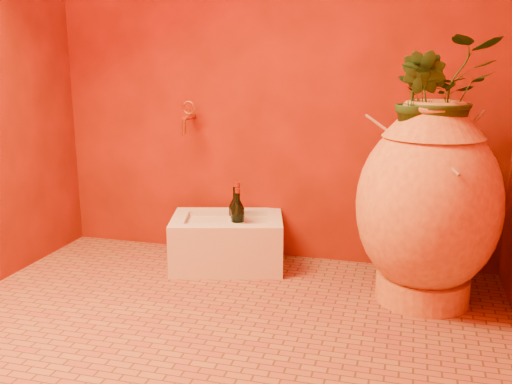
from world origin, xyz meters
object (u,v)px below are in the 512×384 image
(amphora, at_px, (428,205))
(wine_bottle_b, at_px, (238,220))
(wine_bottle_c, at_px, (235,218))
(wall_tap, at_px, (188,116))
(wine_bottle_a, at_px, (238,224))
(stone_basin, at_px, (227,243))

(amphora, height_order, wine_bottle_b, amphora)
(wine_bottle_c, xyz_separation_m, wall_tap, (-0.31, 0.10, 0.54))
(wall_tap, bearing_deg, wine_bottle_a, -30.27)
(wall_tap, bearing_deg, wine_bottle_c, -18.38)
(amphora, xyz_separation_m, stone_basin, (-1.03, 0.18, -0.33))
(amphora, bearing_deg, stone_basin, 169.92)
(wall_tap, bearing_deg, stone_basin, -29.69)
(wine_bottle_c, relative_size, wall_tap, 1.70)
(amphora, distance_m, wine_bottle_c, 1.05)
(wine_bottle_a, bearing_deg, amphora, -8.06)
(stone_basin, height_order, wine_bottle_c, wine_bottle_c)
(amphora, height_order, wall_tap, amphora)
(amphora, bearing_deg, wine_bottle_a, 171.94)
(wine_bottle_a, relative_size, wine_bottle_c, 0.97)
(stone_basin, bearing_deg, wine_bottle_b, -6.00)
(amphora, height_order, wine_bottle_c, amphora)
(stone_basin, height_order, wine_bottle_b, wine_bottle_b)
(stone_basin, height_order, wine_bottle_a, wine_bottle_a)
(stone_basin, height_order, wall_tap, wall_tap)
(stone_basin, bearing_deg, wine_bottle_a, -32.28)
(wine_bottle_b, height_order, wine_bottle_c, wine_bottle_b)
(wine_bottle_a, height_order, wine_bottle_b, wine_bottle_b)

